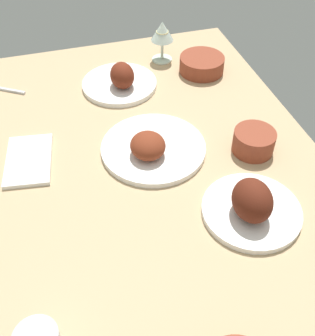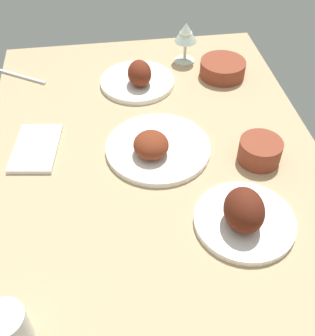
{
  "view_description": "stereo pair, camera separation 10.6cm",
  "coord_description": "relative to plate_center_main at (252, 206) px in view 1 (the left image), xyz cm",
  "views": [
    {
      "loc": [
        72.02,
        -21.17,
        80.78
      ],
      "look_at": [
        0.0,
        0.0,
        6.0
      ],
      "focal_mm": 44.88,
      "sensor_mm": 36.0,
      "label": 1
    },
    {
      "loc": [
        74.28,
        -10.83,
        80.78
      ],
      "look_at": [
        0.0,
        0.0,
        6.0
      ],
      "focal_mm": 44.88,
      "sensor_mm": 36.0,
      "label": 2
    }
  ],
  "objects": [
    {
      "name": "dining_table",
      "position": [
        -19.16,
        -16.68,
        -5.55
      ],
      "size": [
        140.0,
        90.0,
        4.0
      ],
      "primitive_type": "cube",
      "color": "tan",
      "rests_on": "ground"
    },
    {
      "name": "plate_center_main",
      "position": [
        0.0,
        0.0,
        0.0
      ],
      "size": [
        23.18,
        23.18,
        11.02
      ],
      "color": "white",
      "rests_on": "dining_table"
    },
    {
      "name": "plate_near_viewer",
      "position": [
        -59.56,
        -17.05,
        -1.04
      ],
      "size": [
        23.85,
        23.85,
        9.39
      ],
      "color": "white",
      "rests_on": "dining_table"
    },
    {
      "name": "plate_far_side",
      "position": [
        -27.14,
        -15.95,
        -1.62
      ],
      "size": [
        28.22,
        28.22,
        7.62
      ],
      "color": "white",
      "rests_on": "dining_table"
    },
    {
      "name": "bowl_onions",
      "position": [
        -61.43,
        11.13,
        -0.68
      ],
      "size": [
        14.81,
        14.81,
        5.26
      ],
      "color": "brown",
      "rests_on": "dining_table"
    },
    {
      "name": "bowl_soup",
      "position": [
        -20.5,
        10.41,
        -0.23
      ],
      "size": [
        11.14,
        11.14,
        6.13
      ],
      "color": "brown",
      "rests_on": "dining_table"
    },
    {
      "name": "wine_glass",
      "position": [
        -72.22,
        0.56,
        6.37
      ],
      "size": [
        7.6,
        7.6,
        14.0
      ],
      "color": "silver",
      "rests_on": "dining_table"
    },
    {
      "name": "folded_napkin",
      "position": [
        -32.84,
        -47.9,
        -2.95
      ],
      "size": [
        20.24,
        14.16,
        1.2
      ],
      "primitive_type": "cube",
      "rotation": [
        0.0,
        0.0,
        -0.14
      ],
      "color": "white",
      "rests_on": "dining_table"
    }
  ]
}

